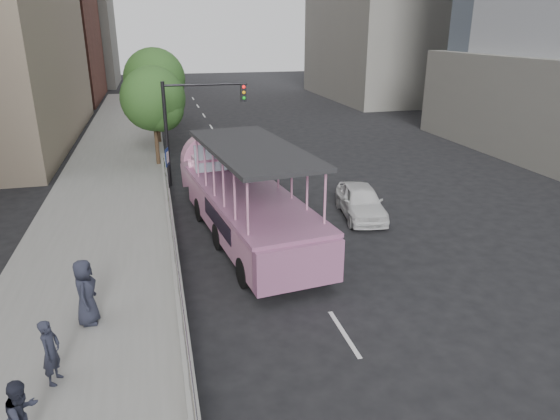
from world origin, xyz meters
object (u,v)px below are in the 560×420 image
object	(u,v)px
car	(361,201)
parking_sign	(168,168)
pedestrian_near	(51,352)
pedestrian_far	(86,292)
street_tree_near	(155,101)
street_tree_far	(156,81)
traffic_signal	(190,116)
duck_boat	(241,198)
pedestrian_mid	(24,417)

from	to	relation	value
car	parking_sign	size ratio (longest dim) A/B	1.60
pedestrian_near	pedestrian_far	bearing A→B (deg)	4.34
street_tree_near	street_tree_far	world-z (taller)	street_tree_far
traffic_signal	street_tree_near	bearing A→B (deg)	114.98
duck_boat	car	bearing A→B (deg)	4.83
car	parking_sign	world-z (taller)	parking_sign
traffic_signal	street_tree_far	distance (m)	9.57
pedestrian_far	duck_boat	bearing A→B (deg)	-34.89
street_tree_far	duck_boat	bearing A→B (deg)	-80.65
duck_boat	pedestrian_mid	distance (m)	11.60
pedestrian_far	street_tree_far	distance (m)	22.56
pedestrian_near	pedestrian_mid	distance (m)	1.94
pedestrian_near	parking_sign	xyz separation A→B (m)	(2.96, 12.58, 0.54)
street_tree_far	pedestrian_mid	bearing A→B (deg)	-96.45
duck_boat	pedestrian_mid	bearing A→B (deg)	-119.31
pedestrian_mid	traffic_signal	world-z (taller)	traffic_signal
car	pedestrian_mid	distance (m)	15.17
car	parking_sign	distance (m)	8.80
pedestrian_mid	street_tree_near	size ratio (longest dim) A/B	0.27
traffic_signal	street_tree_far	size ratio (longest dim) A/B	0.81
car	pedestrian_mid	xyz separation A→B (m)	(-10.89, -10.55, 0.38)
street_tree_far	street_tree_near	bearing A→B (deg)	-91.91
pedestrian_far	pedestrian_near	bearing A→B (deg)	174.10
parking_sign	street_tree_far	bearing A→B (deg)	90.50
duck_boat	car	distance (m)	5.28
duck_boat	traffic_signal	world-z (taller)	traffic_signal
traffic_signal	street_tree_far	xyz separation A→B (m)	(-1.40, 9.43, 0.81)
traffic_signal	pedestrian_mid	bearing A→B (deg)	-104.46
pedestrian_mid	traffic_signal	distance (m)	17.74
duck_boat	pedestrian_near	xyz separation A→B (m)	(-5.54, -8.18, -0.33)
parking_sign	street_tree_near	distance (m)	6.34
duck_boat	parking_sign	bearing A→B (deg)	120.40
pedestrian_far	parking_sign	bearing A→B (deg)	-7.76
car	street_tree_near	xyz separation A→B (m)	(-8.10, 9.89, 3.13)
pedestrian_mid	traffic_signal	size ratio (longest dim) A/B	0.29
parking_sign	duck_boat	bearing A→B (deg)	-59.60
pedestrian_far	parking_sign	size ratio (longest dim) A/B	0.71
duck_boat	pedestrian_far	world-z (taller)	duck_boat
duck_boat	street_tree_near	world-z (taller)	street_tree_near
traffic_signal	street_tree_far	world-z (taller)	street_tree_far
pedestrian_mid	pedestrian_far	bearing A→B (deg)	14.83
street_tree_near	parking_sign	bearing A→B (deg)	-87.06
pedestrian_mid	street_tree_near	world-z (taller)	street_tree_near
pedestrian_mid	street_tree_near	distance (m)	20.81
car	street_tree_near	world-z (taller)	street_tree_near
street_tree_far	traffic_signal	bearing A→B (deg)	-81.57
duck_boat	pedestrian_far	xyz separation A→B (m)	(-5.07, -5.89, -0.20)
pedestrian_far	traffic_signal	world-z (taller)	traffic_signal
pedestrian_mid	street_tree_far	size ratio (longest dim) A/B	0.24
pedestrian_far	pedestrian_mid	bearing A→B (deg)	177.60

